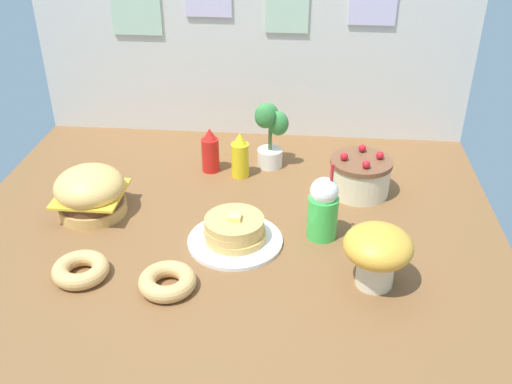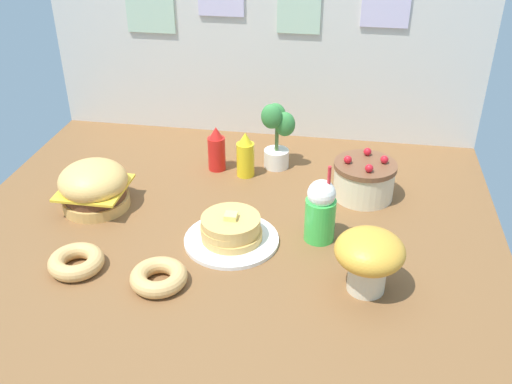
{
  "view_description": "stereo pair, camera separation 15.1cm",
  "coord_description": "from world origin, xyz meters",
  "px_view_note": "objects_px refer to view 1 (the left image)",
  "views": [
    {
      "loc": [
        0.3,
        -1.96,
        1.35
      ],
      "look_at": [
        0.1,
        0.13,
        0.11
      ],
      "focal_mm": 40.78,
      "sensor_mm": 36.0,
      "label": 1
    },
    {
      "loc": [
        0.45,
        -1.94,
        1.35
      ],
      "look_at": [
        0.1,
        0.13,
        0.11
      ],
      "focal_mm": 40.78,
      "sensor_mm": 36.0,
      "label": 2
    }
  ],
  "objects_px": {
    "cream_soda_cup": "(323,208)",
    "mushroom_stool": "(378,251)",
    "donut_chocolate": "(167,281)",
    "mustard_bottle": "(240,156)",
    "donut_pink_glaze": "(81,269)",
    "layer_cake": "(360,176)",
    "pancake_stack": "(235,232)",
    "potted_plant": "(270,132)",
    "ketchup_bottle": "(210,151)",
    "burger": "(90,192)"
  },
  "relations": [
    {
      "from": "ketchup_bottle",
      "to": "cream_soda_cup",
      "type": "bearing_deg",
      "value": -43.59
    },
    {
      "from": "ketchup_bottle",
      "to": "donut_pink_glaze",
      "type": "relative_size",
      "value": 1.08
    },
    {
      "from": "layer_cake",
      "to": "potted_plant",
      "type": "bearing_deg",
      "value": 152.76
    },
    {
      "from": "mustard_bottle",
      "to": "donut_pink_glaze",
      "type": "distance_m",
      "value": 0.96
    },
    {
      "from": "layer_cake",
      "to": "ketchup_bottle",
      "type": "distance_m",
      "value": 0.72
    },
    {
      "from": "layer_cake",
      "to": "pancake_stack",
      "type": "bearing_deg",
      "value": -139.15
    },
    {
      "from": "cream_soda_cup",
      "to": "donut_chocolate",
      "type": "xyz_separation_m",
      "value": [
        -0.55,
        -0.38,
        -0.1
      ]
    },
    {
      "from": "layer_cake",
      "to": "cream_soda_cup",
      "type": "xyz_separation_m",
      "value": [
        -0.17,
        -0.36,
        0.04
      ]
    },
    {
      "from": "ketchup_bottle",
      "to": "donut_pink_glaze",
      "type": "distance_m",
      "value": 0.93
    },
    {
      "from": "mustard_bottle",
      "to": "potted_plant",
      "type": "height_order",
      "value": "potted_plant"
    },
    {
      "from": "donut_pink_glaze",
      "to": "mushroom_stool",
      "type": "relative_size",
      "value": 0.85
    },
    {
      "from": "mustard_bottle",
      "to": "donut_pink_glaze",
      "type": "height_order",
      "value": "mustard_bottle"
    },
    {
      "from": "layer_cake",
      "to": "cream_soda_cup",
      "type": "relative_size",
      "value": 0.83
    },
    {
      "from": "layer_cake",
      "to": "donut_pink_glaze",
      "type": "relative_size",
      "value": 1.34
    },
    {
      "from": "mustard_bottle",
      "to": "potted_plant",
      "type": "bearing_deg",
      "value": 39.82
    },
    {
      "from": "mustard_bottle",
      "to": "donut_chocolate",
      "type": "height_order",
      "value": "mustard_bottle"
    },
    {
      "from": "burger",
      "to": "ketchup_bottle",
      "type": "height_order",
      "value": "ketchup_bottle"
    },
    {
      "from": "cream_soda_cup",
      "to": "mushroom_stool",
      "type": "distance_m",
      "value": 0.34
    },
    {
      "from": "layer_cake",
      "to": "mustard_bottle",
      "type": "bearing_deg",
      "value": 169.21
    },
    {
      "from": "pancake_stack",
      "to": "cream_soda_cup",
      "type": "distance_m",
      "value": 0.36
    },
    {
      "from": "donut_pink_glaze",
      "to": "potted_plant",
      "type": "bearing_deg",
      "value": 56.18
    },
    {
      "from": "pancake_stack",
      "to": "donut_chocolate",
      "type": "xyz_separation_m",
      "value": [
        -0.2,
        -0.3,
        -0.01
      ]
    },
    {
      "from": "pancake_stack",
      "to": "layer_cake",
      "type": "distance_m",
      "value": 0.68
    },
    {
      "from": "layer_cake",
      "to": "potted_plant",
      "type": "xyz_separation_m",
      "value": [
        -0.42,
        0.22,
        0.1
      ]
    },
    {
      "from": "burger",
      "to": "cream_soda_cup",
      "type": "height_order",
      "value": "cream_soda_cup"
    },
    {
      "from": "cream_soda_cup",
      "to": "layer_cake",
      "type": "bearing_deg",
      "value": 64.93
    },
    {
      "from": "pancake_stack",
      "to": "donut_pink_glaze",
      "type": "height_order",
      "value": "pancake_stack"
    },
    {
      "from": "mustard_bottle",
      "to": "donut_chocolate",
      "type": "distance_m",
      "value": 0.87
    },
    {
      "from": "mustard_bottle",
      "to": "potted_plant",
      "type": "distance_m",
      "value": 0.19
    },
    {
      "from": "burger",
      "to": "mushroom_stool",
      "type": "height_order",
      "value": "mushroom_stool"
    },
    {
      "from": "pancake_stack",
      "to": "layer_cake",
      "type": "height_order",
      "value": "layer_cake"
    },
    {
      "from": "donut_chocolate",
      "to": "mustard_bottle",
      "type": "bearing_deg",
      "value": 79.43
    },
    {
      "from": "burger",
      "to": "potted_plant",
      "type": "xyz_separation_m",
      "value": [
        0.73,
        0.5,
        0.08
      ]
    },
    {
      "from": "burger",
      "to": "layer_cake",
      "type": "xyz_separation_m",
      "value": [
        1.15,
        0.28,
        -0.02
      ]
    },
    {
      "from": "burger",
      "to": "cream_soda_cup",
      "type": "distance_m",
      "value": 0.98
    },
    {
      "from": "potted_plant",
      "to": "donut_chocolate",
      "type": "bearing_deg",
      "value": -106.89
    },
    {
      "from": "pancake_stack",
      "to": "mushroom_stool",
      "type": "relative_size",
      "value": 1.55
    },
    {
      "from": "layer_cake",
      "to": "mushroom_stool",
      "type": "height_order",
      "value": "mushroom_stool"
    },
    {
      "from": "pancake_stack",
      "to": "mustard_bottle",
      "type": "distance_m",
      "value": 0.55
    },
    {
      "from": "ketchup_bottle",
      "to": "mushroom_stool",
      "type": "bearing_deg",
      "value": -47.84
    },
    {
      "from": "pancake_stack",
      "to": "ketchup_bottle",
      "type": "relative_size",
      "value": 1.7
    },
    {
      "from": "pancake_stack",
      "to": "potted_plant",
      "type": "bearing_deg",
      "value": 82.18
    },
    {
      "from": "burger",
      "to": "pancake_stack",
      "type": "distance_m",
      "value": 0.66
    },
    {
      "from": "pancake_stack",
      "to": "mustard_bottle",
      "type": "xyz_separation_m",
      "value": [
        -0.04,
        0.55,
        0.06
      ]
    },
    {
      "from": "donut_pink_glaze",
      "to": "donut_chocolate",
      "type": "bearing_deg",
      "value": -6.18
    },
    {
      "from": "mushroom_stool",
      "to": "donut_pink_glaze",
      "type": "bearing_deg",
      "value": -176.74
    },
    {
      "from": "cream_soda_cup",
      "to": "mushroom_stool",
      "type": "bearing_deg",
      "value": -57.0
    },
    {
      "from": "donut_pink_glaze",
      "to": "pancake_stack",
      "type": "bearing_deg",
      "value": 26.76
    },
    {
      "from": "layer_cake",
      "to": "mustard_bottle",
      "type": "height_order",
      "value": "mustard_bottle"
    },
    {
      "from": "pancake_stack",
      "to": "mushroom_stool",
      "type": "distance_m",
      "value": 0.58
    }
  ]
}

